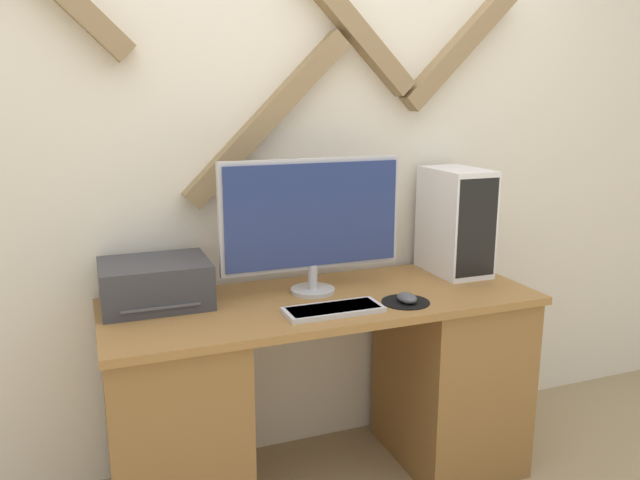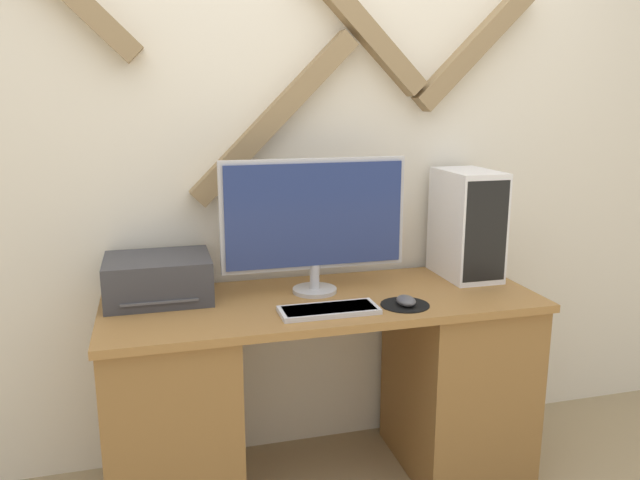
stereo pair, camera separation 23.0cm
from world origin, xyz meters
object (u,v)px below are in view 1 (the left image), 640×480
(monitor, at_px, (312,218))
(computer_tower, at_px, (456,221))
(keyboard, at_px, (333,309))
(mouse, at_px, (407,298))
(printer, at_px, (155,283))

(monitor, height_order, computer_tower, monitor)
(keyboard, relative_size, computer_tower, 0.78)
(keyboard, bearing_deg, mouse, -1.79)
(monitor, bearing_deg, mouse, -42.28)
(keyboard, distance_m, printer, 0.66)
(mouse, bearing_deg, keyboard, 178.21)
(monitor, relative_size, keyboard, 2.04)
(computer_tower, bearing_deg, keyboard, -156.76)
(monitor, distance_m, keyboard, 0.37)
(mouse, relative_size, computer_tower, 0.21)
(monitor, distance_m, computer_tower, 0.68)
(monitor, relative_size, computer_tower, 1.60)
(mouse, height_order, printer, printer)
(monitor, relative_size, mouse, 7.48)
(keyboard, height_order, printer, printer)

